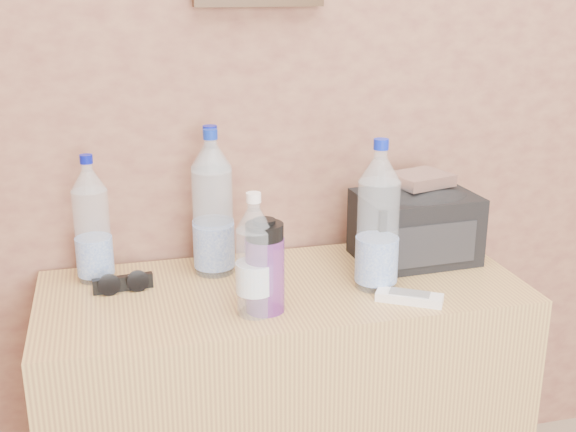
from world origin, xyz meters
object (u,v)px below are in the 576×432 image
at_px(pet_large_a, 92,226).
at_px(sunglasses, 123,283).
at_px(toiletry_bag, 415,223).
at_px(nalgene_bottle, 265,266).
at_px(pet_large_b, 213,211).
at_px(pet_large_d, 378,224).
at_px(dresser, 283,415).
at_px(pet_large_c, 213,207).
at_px(ac_remote, 409,298).
at_px(foil_packet, 421,179).
at_px(pet_small, 255,262).

height_order(pet_large_a, sunglasses, pet_large_a).
bearing_deg(toiletry_bag, nalgene_bottle, -157.96).
distance_m(sunglasses, toiletry_bag, 0.71).
distance_m(pet_large_b, pet_large_d, 0.38).
bearing_deg(dresser, sunglasses, 169.68).
height_order(pet_large_a, pet_large_c, pet_large_c).
xyz_separation_m(dresser, toiletry_bag, (0.35, 0.08, 0.43)).
bearing_deg(pet_large_c, dresser, -47.52).
xyz_separation_m(ac_remote, foil_packet, (0.12, 0.24, 0.19)).
distance_m(dresser, foil_packet, 0.66).
relative_size(pet_large_a, foil_packet, 2.22).
bearing_deg(toiletry_bag, pet_large_a, 172.39).
distance_m(toiletry_bag, foil_packet, 0.11).
relative_size(pet_large_a, ac_remote, 2.07).
bearing_deg(nalgene_bottle, ac_remote, -6.93).
bearing_deg(pet_large_b, pet_large_d, -27.67).
xyz_separation_m(pet_large_b, pet_large_d, (0.34, -0.18, -0.00)).
xyz_separation_m(dresser, pet_large_d, (0.20, -0.05, 0.49)).
bearing_deg(foil_packet, sunglasses, -178.25).
xyz_separation_m(pet_large_b, toiletry_bag, (0.49, -0.04, -0.06)).
relative_size(pet_large_b, foil_packet, 2.58).
height_order(dresser, nalgene_bottle, nalgene_bottle).
relative_size(pet_small, sunglasses, 1.97).
bearing_deg(dresser, pet_small, -126.56).
relative_size(dresser, pet_large_c, 3.14).
bearing_deg(pet_large_b, sunglasses, -164.73).
relative_size(toiletry_bag, foil_packet, 2.10).
bearing_deg(dresser, pet_large_d, -15.12).
distance_m(pet_large_a, pet_small, 0.42).
height_order(pet_large_d, sunglasses, pet_large_d).
distance_m(ac_remote, foil_packet, 0.33).
height_order(pet_large_d, foil_packet, pet_large_d).
height_order(pet_large_c, toiletry_bag, pet_large_c).
xyz_separation_m(pet_large_b, sunglasses, (-0.21, -0.06, -0.13)).
bearing_deg(pet_large_b, pet_small, -79.17).
height_order(pet_large_b, foil_packet, pet_large_b).
height_order(pet_large_d, ac_remote, pet_large_d).
bearing_deg(ac_remote, foil_packet, 94.84).
relative_size(pet_large_a, pet_large_b, 0.86).
xyz_separation_m(pet_large_a, pet_small, (0.32, -0.27, -0.02)).
bearing_deg(pet_large_b, pet_large_a, 174.97).
relative_size(pet_large_b, toiletry_bag, 1.23).
xyz_separation_m(pet_large_d, sunglasses, (-0.55, 0.12, -0.13)).
bearing_deg(pet_large_a, sunglasses, -55.38).
relative_size(nalgene_bottle, toiletry_bag, 0.72).
height_order(pet_small, toiletry_bag, pet_small).
bearing_deg(pet_large_c, sunglasses, -159.39).
height_order(dresser, pet_large_a, pet_large_a).
distance_m(dresser, pet_large_a, 0.64).
xyz_separation_m(dresser, pet_large_a, (-0.41, 0.15, 0.47)).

